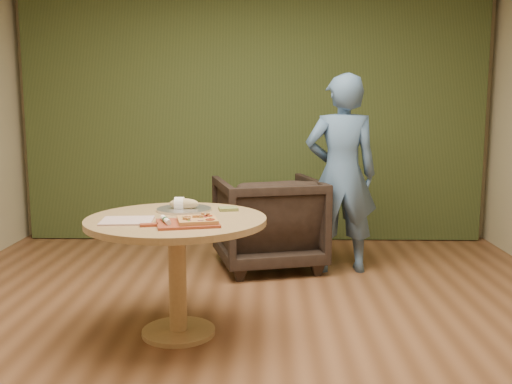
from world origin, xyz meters
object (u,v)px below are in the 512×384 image
at_px(pizza_paddle, 186,223).
at_px(pedestal_table, 177,240).
at_px(person_standing, 341,174).
at_px(bread_roll, 183,204).
at_px(cutlery_roll, 166,220).
at_px(serving_tray, 184,209).
at_px(flatbread_pizza, 197,220).
at_px(armchair, 268,218).

bearing_deg(pizza_paddle, pedestal_table, 99.56).
height_order(pedestal_table, person_standing, person_standing).
height_order(pedestal_table, bread_roll, bread_roll).
distance_m(cutlery_roll, bread_roll, 0.46).
distance_m(cutlery_roll, serving_tray, 0.46).
relative_size(cutlery_roll, person_standing, 0.11).
bearing_deg(serving_tray, flatbread_pizza, -72.23).
relative_size(flatbread_pizza, cutlery_roll, 1.38).
relative_size(bread_roll, armchair, 0.22).
xyz_separation_m(cutlery_roll, armchair, (0.59, 1.76, -0.33)).
distance_m(serving_tray, armchair, 1.44).
bearing_deg(cutlery_roll, pedestal_table, 61.52).
distance_m(pedestal_table, armchair, 1.64).
xyz_separation_m(flatbread_pizza, bread_roll, (-0.15, 0.44, 0.02)).
bearing_deg(armchair, serving_tray, 52.58).
bearing_deg(flatbread_pizza, pizza_paddle, -172.15).
xyz_separation_m(serving_tray, bread_roll, (-0.01, 0.00, 0.04)).
xyz_separation_m(pedestal_table, armchair, (0.57, 1.53, -0.16)).
bearing_deg(serving_tray, pizza_paddle, -80.50).
bearing_deg(serving_tray, cutlery_roll, -94.90).
xyz_separation_m(pedestal_table, person_standing, (1.19, 1.43, 0.24)).
bearing_deg(flatbread_pizza, person_standing, 57.60).
height_order(pedestal_table, armchair, armchair).
relative_size(pedestal_table, armchair, 1.24).
height_order(pizza_paddle, armchair, armchair).
relative_size(serving_tray, person_standing, 0.21).
bearing_deg(bread_roll, cutlery_roll, -93.80).
distance_m(flatbread_pizza, cutlery_roll, 0.18).
bearing_deg(pizza_paddle, person_standing, 42.80).
distance_m(flatbread_pizza, serving_tray, 0.46).
height_order(flatbread_pizza, armchair, armchair).
height_order(cutlery_roll, person_standing, person_standing).
height_order(pizza_paddle, person_standing, person_standing).
relative_size(pedestal_table, pizza_paddle, 2.35).
bearing_deg(cutlery_roll, bread_roll, 64.27).
distance_m(flatbread_pizza, bread_roll, 0.46).
bearing_deg(bread_roll, serving_tray, 0.00).
bearing_deg(pedestal_table, person_standing, 50.25).
height_order(pizza_paddle, bread_roll, bread_roll).
bearing_deg(pizza_paddle, bread_roll, 87.27).
relative_size(cutlery_roll, armchair, 0.21).
distance_m(pedestal_table, bread_roll, 0.30).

